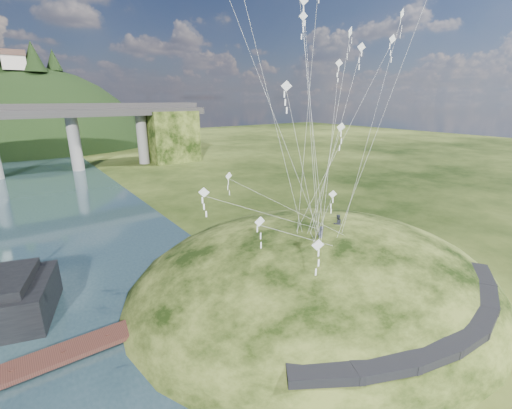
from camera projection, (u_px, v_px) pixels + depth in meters
ground at (259, 320)px, 26.20m from camera, size 320.00×320.00×0.00m
grass_hill at (314, 292)px, 32.65m from camera, size 36.00×32.00×13.00m
footpath at (441, 326)px, 22.18m from camera, size 22.29×5.84×0.83m
wooden_dock at (108, 337)px, 23.72m from camera, size 12.86×2.09×0.92m
kite_flyers at (332, 219)px, 30.68m from camera, size 4.62×2.14×2.01m
kite_swarm at (312, 73)px, 26.64m from camera, size 20.47×15.74×22.21m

